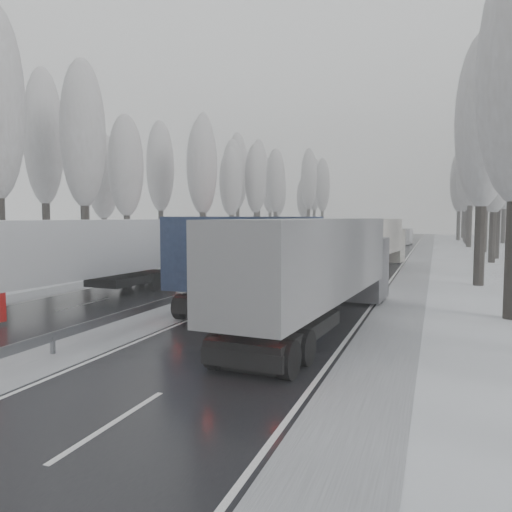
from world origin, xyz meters
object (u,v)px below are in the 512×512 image
Objects in this scene: box_truck_distant at (404,236)px; truck_red_white at (75,255)px; truck_grey_tarp at (322,264)px; truck_blue_box at (268,251)px; truck_red_red at (252,237)px; truck_cream_box at (374,240)px.

truck_red_white is at bearing -100.15° from box_truck_distant.
truck_grey_tarp is 7.72m from truck_blue_box.
box_truck_distant is 36.64m from truck_red_red.
truck_red_red is (-14.30, 30.07, -0.20)m from truck_grey_tarp.
truck_grey_tarp is 2.45× the size of box_truck_distant.
truck_blue_box reaches higher than box_truck_distant.
truck_blue_box is 1.10× the size of truck_red_red.
truck_grey_tarp is at bearing -88.08° from box_truck_distant.
box_truck_distant is 64.24m from truck_red_white.
truck_red_white reaches higher than truck_red_red.
truck_cream_box is at bearing 81.63° from truck_blue_box.
box_truck_distant is (3.98, 57.74, -1.31)m from truck_blue_box.
truck_grey_tarp is 1.08× the size of truck_red_red.
truck_cream_box is 2.40× the size of box_truck_distant.
truck_blue_box is 17.83m from truck_cream_box.
truck_red_white is (-13.44, 1.10, -0.05)m from truck_grey_tarp.
truck_red_red is (-9.79, 23.80, -0.25)m from truck_blue_box.
box_truck_distant is at bearing 94.86° from truck_grey_tarp.
truck_blue_box reaches higher than truck_red_red.
truck_grey_tarp is 0.98× the size of truck_blue_box.
truck_red_red is at bearing -110.63° from box_truck_distant.
truck_red_white is (-8.93, -5.17, -0.10)m from truck_blue_box.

